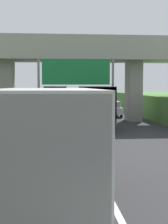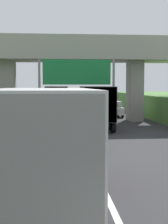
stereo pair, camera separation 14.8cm
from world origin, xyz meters
name	(u,v)px [view 2 (the right image)]	position (x,y,z in m)	size (l,w,h in m)	color
lane_centre_stripe	(76,129)	(0.00, 23.68, 0.00)	(0.20, 87.36, 0.01)	white
overpass_bridge	(72,58)	(0.00, 29.60, 6.13)	(40.00, 4.80, 8.08)	#9E998E
overhead_highway_sign	(77,77)	(0.00, 22.79, 4.14)	(5.88, 0.18, 5.58)	slate
truck_black	(95,105)	(1.58, 24.01, 1.93)	(2.44, 7.30, 3.44)	black
truck_red	(44,146)	(-1.91, 6.17, 1.93)	(2.44, 7.30, 3.44)	black
truck_orange	(56,100)	(-1.58, 34.03, 1.93)	(2.44, 7.30, 3.44)	black
truck_blue	(55,95)	(-1.86, 51.34, 1.93)	(2.44, 7.30, 3.44)	black
car_silver	(113,109)	(4.89, 34.42, 0.86)	(1.86, 4.10, 1.72)	#B2B5B7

